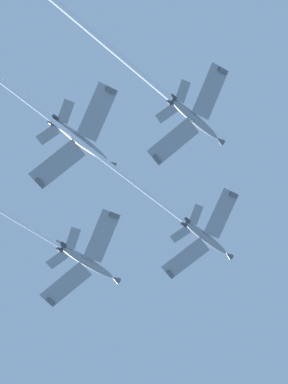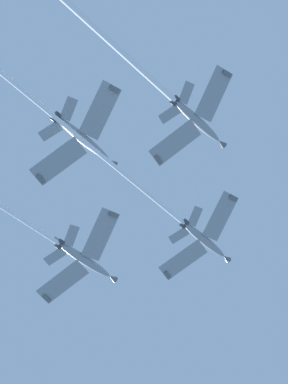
{
  "view_description": "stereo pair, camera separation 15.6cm",
  "coord_description": "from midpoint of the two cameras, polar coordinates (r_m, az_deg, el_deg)",
  "views": [
    {
      "loc": [
        -0.24,
        -17.94,
        1.95
      ],
      "look_at": [
        3.99,
        -18.97,
        108.0
      ],
      "focal_mm": 57.45,
      "sensor_mm": 36.0,
      "label": 1
    },
    {
      "loc": [
        -0.2,
        -17.79,
        1.95
      ],
      "look_at": [
        3.99,
        -18.97,
        108.0
      ],
      "focal_mm": 57.45,
      "sensor_mm": 36.0,
      "label": 2
    }
  ],
  "objects": [
    {
      "name": "jet_lead",
      "position": [
        108.57,
        2.26,
        -1.55
      ],
      "size": [
        29.25,
        49.78,
        29.68
      ],
      "color": "gray"
    },
    {
      "name": "jet_left_wing",
      "position": [
        103.41,
        -9.89,
        -3.67
      ],
      "size": [
        28.26,
        51.06,
        29.7
      ],
      "color": "gray"
    },
    {
      "name": "jet_right_wing",
      "position": [
        100.02,
        -0.35,
        11.02
      ],
      "size": [
        26.34,
        46.22,
        28.31
      ],
      "color": "gray"
    },
    {
      "name": "jet_slot",
      "position": [
        96.7,
        -9.87,
        7.71
      ],
      "size": [
        25.8,
        43.03,
        26.01
      ],
      "color": "gray"
    }
  ]
}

